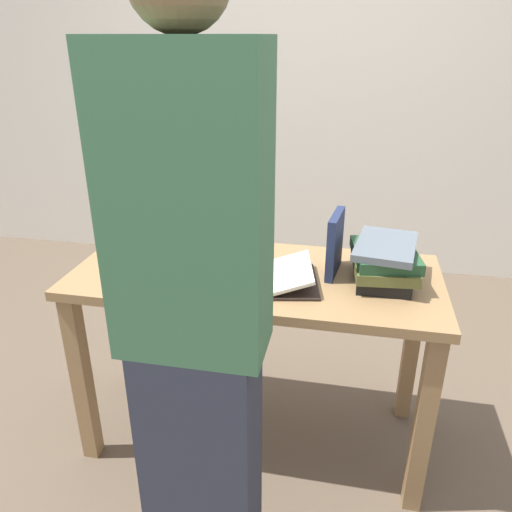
% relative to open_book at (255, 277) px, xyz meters
% --- Properties ---
extents(ground_plane, '(12.00, 12.00, 0.00)m').
position_rel_open_book_xyz_m(ground_plane, '(-0.01, 0.08, -0.78)').
color(ground_plane, brown).
extents(wall_back, '(8.00, 0.06, 2.60)m').
position_rel_open_book_xyz_m(wall_back, '(-0.01, 1.91, 0.52)').
color(wall_back, silver).
rests_on(wall_back, ground_plane).
extents(reading_desk, '(1.34, 0.59, 0.76)m').
position_rel_open_book_xyz_m(reading_desk, '(-0.01, 0.08, -0.14)').
color(reading_desk, '#937047').
rests_on(reading_desk, ground_plane).
extents(open_book, '(0.48, 0.35, 0.07)m').
position_rel_open_book_xyz_m(open_book, '(0.00, 0.00, 0.00)').
color(open_book, black).
rests_on(open_book, reading_desk).
extents(book_stack_tall, '(0.25, 0.32, 0.14)m').
position_rel_open_book_xyz_m(book_stack_tall, '(0.44, 0.10, 0.05)').
color(book_stack_tall, black).
rests_on(book_stack_tall, reading_desk).
extents(book_standing_upright, '(0.05, 0.19, 0.23)m').
position_rel_open_book_xyz_m(book_standing_upright, '(0.27, 0.14, 0.09)').
color(book_standing_upright, '#1E284C').
rests_on(book_standing_upright, reading_desk).
extents(reading_lamp, '(0.17, 0.17, 0.39)m').
position_rel_open_book_xyz_m(reading_lamp, '(-0.36, 0.24, 0.29)').
color(reading_lamp, '#2D2D33').
rests_on(reading_lamp, reading_desk).
extents(coffee_mug, '(0.09, 0.12, 0.10)m').
position_rel_open_book_xyz_m(coffee_mug, '(-0.19, 0.05, 0.03)').
color(coffee_mug, '#4C7F5B').
rests_on(coffee_mug, reading_desk).
extents(person_reader, '(0.36, 0.22, 1.76)m').
position_rel_open_book_xyz_m(person_reader, '(-0.04, -0.53, 0.10)').
color(person_reader, '#2D3342').
rests_on(person_reader, ground_plane).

